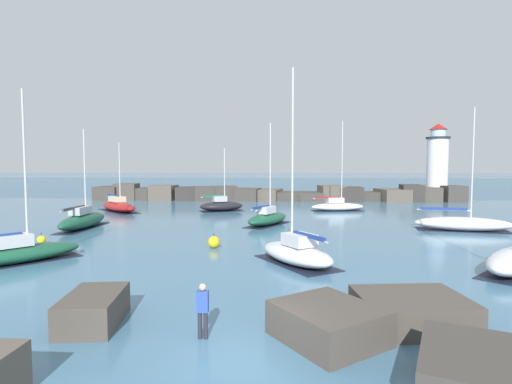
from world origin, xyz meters
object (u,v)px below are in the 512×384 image
(sailboat_moored_0, at_px, (463,224))
(person_on_rocks, at_px, (203,308))
(sailboat_moored_2, at_px, (297,252))
(mooring_buoy_far_side, at_px, (214,242))
(sailboat_moored_1, at_px, (83,220))
(sailboat_moored_8, at_px, (17,252))
(sailboat_moored_4, at_px, (268,218))
(lighthouse, at_px, (437,168))
(sailboat_moored_7, at_px, (118,206))
(sailboat_moored_3, at_px, (221,205))
(mooring_buoy_orange_near, at_px, (42,240))
(sailboat_moored_6, at_px, (337,206))

(sailboat_moored_0, relative_size, person_on_rocks, 5.81)
(sailboat_moored_2, xyz_separation_m, mooring_buoy_far_side, (-5.26, 3.84, -0.25))
(sailboat_moored_1, xyz_separation_m, sailboat_moored_8, (2.39, -12.13, -0.14))
(sailboat_moored_4, bearing_deg, mooring_buoy_far_side, -107.09)
(sailboat_moored_0, height_order, person_on_rocks, sailboat_moored_0)
(lighthouse, distance_m, sailboat_moored_0, 31.39)
(sailboat_moored_4, bearing_deg, sailboat_moored_2, -81.89)
(sailboat_moored_4, relative_size, sailboat_moored_7, 1.15)
(sailboat_moored_1, bearing_deg, sailboat_moored_3, 54.11)
(sailboat_moored_2, relative_size, mooring_buoy_orange_near, 13.73)
(sailboat_moored_7, xyz_separation_m, sailboat_moored_8, (4.56, -25.01, -0.07))
(mooring_buoy_orange_near, relative_size, person_on_rocks, 0.45)
(sailboat_moored_3, bearing_deg, sailboat_moored_2, -72.59)
(sailboat_moored_0, bearing_deg, sailboat_moored_3, 149.27)
(sailboat_moored_7, xyz_separation_m, person_on_rocks, (16.77, -34.12, 0.33))
(sailboat_moored_0, height_order, sailboat_moored_6, sailboat_moored_6)
(lighthouse, relative_size, sailboat_moored_8, 1.23)
(sailboat_moored_4, bearing_deg, lighthouse, 46.97)
(lighthouse, bearing_deg, sailboat_moored_3, -152.33)
(sailboat_moored_2, height_order, sailboat_moored_6, sailboat_moored_2)
(sailboat_moored_7, bearing_deg, sailboat_moored_4, -28.78)
(sailboat_moored_8, bearing_deg, mooring_buoy_orange_near, 109.39)
(sailboat_moored_0, relative_size, mooring_buoy_orange_near, 12.97)
(lighthouse, distance_m, person_on_rocks, 58.29)
(sailboat_moored_0, bearing_deg, sailboat_moored_6, 120.29)
(sailboat_moored_4, height_order, mooring_buoy_orange_near, sailboat_moored_4)
(lighthouse, xyz_separation_m, mooring_buoy_far_side, (-28.77, -37.84, -4.67))
(sailboat_moored_0, height_order, sailboat_moored_8, sailboat_moored_0)
(sailboat_moored_4, xyz_separation_m, sailboat_moored_6, (8.03, 11.95, -0.05))
(sailboat_moored_1, xyz_separation_m, mooring_buoy_far_side, (12.68, -7.50, -0.34))
(sailboat_moored_0, bearing_deg, sailboat_moored_8, -156.82)
(sailboat_moored_7, height_order, mooring_buoy_orange_near, sailboat_moored_7)
(lighthouse, xyz_separation_m, sailboat_moored_3, (-31.42, -16.48, -4.40))
(sailboat_moored_1, height_order, sailboat_moored_8, sailboat_moored_8)
(sailboat_moored_6, height_order, mooring_buoy_far_side, sailboat_moored_6)
(sailboat_moored_2, bearing_deg, sailboat_moored_8, -177.11)
(sailboat_moored_3, xyz_separation_m, sailboat_moored_7, (-12.20, -0.98, -0.02))
(sailboat_moored_4, bearing_deg, sailboat_moored_0, -8.02)
(sailboat_moored_7, relative_size, person_on_rocks, 4.63)
(sailboat_moored_8, relative_size, mooring_buoy_orange_near, 12.31)
(sailboat_moored_6, height_order, sailboat_moored_8, sailboat_moored_6)
(sailboat_moored_3, distance_m, sailboat_moored_6, 13.93)
(mooring_buoy_far_side, bearing_deg, sailboat_moored_6, 63.35)
(sailboat_moored_0, xyz_separation_m, sailboat_moored_2, (-14.31, -12.00, 0.04))
(sailboat_moored_2, distance_m, sailboat_moored_6, 26.92)
(sailboat_moored_8, bearing_deg, person_on_rocks, -36.73)
(sailboat_moored_6, relative_size, mooring_buoy_far_side, 10.89)
(lighthouse, bearing_deg, sailboat_moored_7, -158.19)
(sailboat_moored_6, xyz_separation_m, mooring_buoy_far_side, (-11.25, -22.41, -0.21))
(sailboat_moored_6, xyz_separation_m, mooring_buoy_orange_near, (-23.39, -21.78, -0.31))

